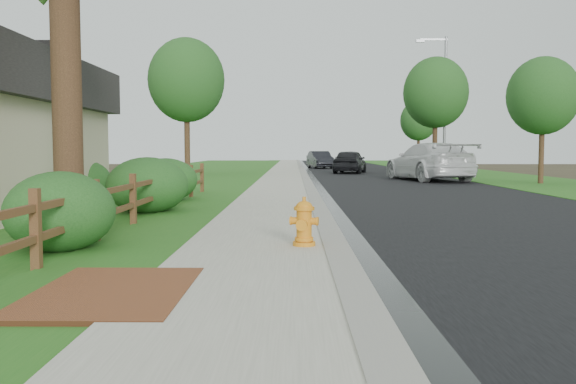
{
  "coord_description": "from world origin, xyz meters",
  "views": [
    {
      "loc": [
        -0.27,
        -7.38,
        1.6
      ],
      "look_at": [
        -0.38,
        5.01,
        0.73
      ],
      "focal_mm": 38.0,
      "sensor_mm": 36.0,
      "label": 1
    }
  ],
  "objects_px": {
    "ranch_fence": "(147,193)",
    "streetlight": "(442,96)",
    "fire_hydrant": "(304,223)",
    "white_suv": "(429,162)",
    "dark_car_mid": "(350,161)"
  },
  "relations": [
    {
      "from": "ranch_fence",
      "to": "streetlight",
      "type": "height_order",
      "value": "streetlight"
    },
    {
      "from": "ranch_fence",
      "to": "white_suv",
      "type": "bearing_deg",
      "value": 59.43
    },
    {
      "from": "ranch_fence",
      "to": "dark_car_mid",
      "type": "height_order",
      "value": "dark_car_mid"
    },
    {
      "from": "dark_car_mid",
      "to": "ranch_fence",
      "type": "bearing_deg",
      "value": 88.53
    },
    {
      "from": "white_suv",
      "to": "dark_car_mid",
      "type": "bearing_deg",
      "value": -83.95
    },
    {
      "from": "fire_hydrant",
      "to": "white_suv",
      "type": "height_order",
      "value": "white_suv"
    },
    {
      "from": "white_suv",
      "to": "streetlight",
      "type": "bearing_deg",
      "value": -119.07
    },
    {
      "from": "fire_hydrant",
      "to": "white_suv",
      "type": "relative_size",
      "value": 0.12
    },
    {
      "from": "white_suv",
      "to": "fire_hydrant",
      "type": "bearing_deg",
      "value": 61.03
    },
    {
      "from": "ranch_fence",
      "to": "white_suv",
      "type": "distance_m",
      "value": 20.19
    },
    {
      "from": "ranch_fence",
      "to": "streetlight",
      "type": "relative_size",
      "value": 1.89
    },
    {
      "from": "ranch_fence",
      "to": "fire_hydrant",
      "type": "bearing_deg",
      "value": -51.16
    },
    {
      "from": "streetlight",
      "to": "dark_car_mid",
      "type": "bearing_deg",
      "value": 173.03
    },
    {
      "from": "dark_car_mid",
      "to": "streetlight",
      "type": "relative_size",
      "value": 0.51
    },
    {
      "from": "white_suv",
      "to": "dark_car_mid",
      "type": "distance_m",
      "value": 10.26
    }
  ]
}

